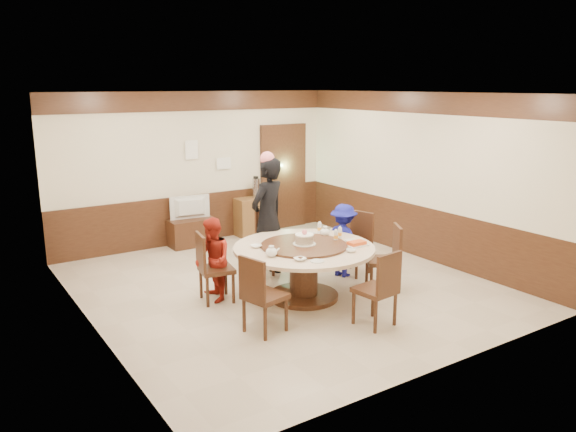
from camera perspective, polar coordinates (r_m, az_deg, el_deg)
room at (r=8.11m, az=-0.45°, el=0.11°), size 6.00×6.04×2.84m
banquet_table at (r=7.78m, az=1.62°, el=-4.63°), size 1.94×1.94×0.78m
chair_0 at (r=8.91m, az=6.76°, el=-3.92°), size 0.55×0.54×0.97m
chair_1 at (r=8.99m, az=-1.50°, el=-3.69°), size 0.51×0.51×0.97m
chair_2 at (r=7.81m, az=-7.42°, el=-6.44°), size 0.52×0.51×0.97m
chair_3 at (r=6.82m, az=-2.48°, el=-9.34°), size 0.54×0.53×0.97m
chair_4 at (r=7.08m, az=8.92°, el=-8.61°), size 0.49×0.50×0.97m
chair_5 at (r=8.24m, az=9.65°, el=-5.47°), size 0.61×0.60×0.97m
person_standing at (r=8.61m, az=-2.07°, el=-0.17°), size 0.79×0.65×1.85m
person_red at (r=7.75m, az=-7.65°, el=-4.45°), size 0.51×0.62×1.16m
person_blue at (r=8.72m, az=5.65°, el=-2.47°), size 0.64×0.83×1.14m
birthday_cake at (r=7.69m, az=1.68°, el=-2.36°), size 0.31×0.31×0.21m
teapot_left at (r=7.25m, az=-1.70°, el=-3.69°), size 0.17×0.15×0.13m
teapot_right at (r=8.23m, az=3.77°, el=-1.66°), size 0.17×0.15×0.13m
bowl_0 at (r=7.67m, az=-3.27°, el=-3.09°), size 0.15×0.15×0.04m
bowl_1 at (r=7.50m, az=6.42°, el=-3.51°), size 0.13×0.13×0.04m
bowl_2 at (r=7.10m, az=1.23°, el=-4.41°), size 0.15×0.15×0.04m
bowl_3 at (r=7.95m, az=6.24°, el=-2.54°), size 0.13×0.13×0.04m
saucer_near at (r=7.07m, az=2.99°, el=-4.60°), size 0.18×0.18×0.01m
saucer_far at (r=8.36m, az=2.20°, el=-1.78°), size 0.18×0.18×0.01m
shrimp_platter at (r=7.79m, az=6.99°, el=-2.82°), size 0.30×0.20×0.06m
bottle_0 at (r=7.95m, az=4.88°, el=-2.05°), size 0.06×0.06×0.16m
bottle_1 at (r=8.11m, az=5.29°, el=-1.75°), size 0.06×0.06×0.16m
bottle_2 at (r=8.38m, az=3.22°, el=-1.23°), size 0.06×0.06×0.16m
tv_stand at (r=10.54m, az=-9.73°, el=-1.63°), size 0.85×0.45×0.50m
television at (r=10.44m, az=-9.83°, el=0.83°), size 0.75×0.19×0.43m
side_cabinet at (r=11.14m, az=-3.34°, el=-0.00°), size 0.80×0.40×0.75m
thermos at (r=11.03m, az=-3.28°, el=2.87°), size 0.15×0.15×0.38m
notice_left at (r=10.51m, az=-9.75°, el=6.65°), size 0.25×0.00×0.35m
notice_right at (r=10.82m, az=-6.53°, el=5.34°), size 0.30×0.00×0.22m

